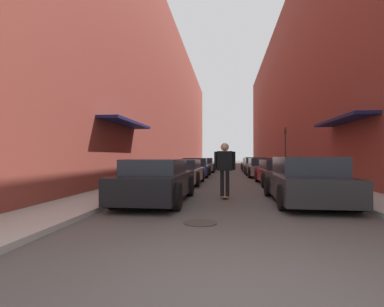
{
  "coord_description": "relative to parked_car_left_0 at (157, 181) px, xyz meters",
  "views": [
    {
      "loc": [
        -0.14,
        -3.15,
        1.4
      ],
      "look_at": [
        -1.77,
        10.76,
        1.51
      ],
      "focal_mm": 28.0,
      "sensor_mm": 36.0,
      "label": 1
    }
  ],
  "objects": [
    {
      "name": "parked_car_right_2",
      "position": [
        4.45,
        11.48,
        -0.03
      ],
      "size": [
        2.03,
        4.18,
        1.27
      ],
      "color": "gray",
      "rests_on": "ground"
    },
    {
      "name": "parked_car_right_4",
      "position": [
        4.53,
        21.49,
        -0.06
      ],
      "size": [
        1.95,
        3.92,
        1.21
      ],
      "color": "#232326",
      "rests_on": "ground"
    },
    {
      "name": "building_row_left",
      "position": [
        -4.85,
        23.02,
        6.52
      ],
      "size": [
        4.9,
        57.56,
        14.33
      ],
      "color": "brown",
      "rests_on": "ground"
    },
    {
      "name": "curb_strip_left",
      "position": [
        -1.95,
        23.02,
        -0.58
      ],
      "size": [
        1.8,
        57.56,
        0.12
      ],
      "color": "#A3A099",
      "rests_on": "ground"
    },
    {
      "name": "building_row_right",
      "position": [
        9.35,
        23.02,
        7.09
      ],
      "size": [
        4.9,
        57.56,
        15.48
      ],
      "color": "brown",
      "rests_on": "ground"
    },
    {
      "name": "parked_car_right_3",
      "position": [
        4.41,
        16.52,
        -0.02
      ],
      "size": [
        1.93,
        4.71,
        1.3
      ],
      "color": "gray",
      "rests_on": "ground"
    },
    {
      "name": "parked_car_right_0",
      "position": [
        4.42,
        0.29,
        0.02
      ],
      "size": [
        2.0,
        4.5,
        1.37
      ],
      "color": "#232326",
      "rests_on": "ground"
    },
    {
      "name": "parked_car_right_1",
      "position": [
        4.61,
        5.99,
        -0.05
      ],
      "size": [
        1.96,
        4.83,
        1.22
      ],
      "color": "maroon",
      "rests_on": "ground"
    },
    {
      "name": "ground",
      "position": [
        2.25,
        17.27,
        -0.64
      ],
      "size": [
        126.62,
        126.62,
        0.0
      ],
      "primitive_type": "plane",
      "color": "#4C4947"
    },
    {
      "name": "curb_strip_right",
      "position": [
        6.45,
        23.02,
        -0.58
      ],
      "size": [
        1.8,
        57.56,
        0.12
      ],
      "color": "#A3A099",
      "rests_on": "ground"
    },
    {
      "name": "parked_car_left_2",
      "position": [
        -0.01,
        11.31,
        -0.03
      ],
      "size": [
        1.87,
        4.35,
        1.26
      ],
      "color": "navy",
      "rests_on": "ground"
    },
    {
      "name": "traffic_light",
      "position": [
        6.4,
        13.87,
        1.57
      ],
      "size": [
        0.16,
        0.22,
        3.37
      ],
      "color": "#2D2D2D",
      "rests_on": "curb_strip_right"
    },
    {
      "name": "parked_car_left_1",
      "position": [
        -0.11,
        5.86,
        -0.04
      ],
      "size": [
        1.96,
        4.56,
        1.22
      ],
      "color": "#B7B7BC",
      "rests_on": "ground"
    },
    {
      "name": "parked_car_left_0",
      "position": [
        0.0,
        0.0,
        0.0
      ],
      "size": [
        1.86,
        4.55,
        1.3
      ],
      "color": "black",
      "rests_on": "ground"
    },
    {
      "name": "manhole_cover",
      "position": [
        1.55,
        -2.71,
        -0.63
      ],
      "size": [
        0.7,
        0.7,
        0.02
      ],
      "color": "#332D28",
      "rests_on": "ground"
    },
    {
      "name": "skateboarder",
      "position": [
        2.04,
        1.06,
        0.49
      ],
      "size": [
        0.7,
        0.78,
        1.83
      ],
      "color": "brown",
      "rests_on": "ground"
    },
    {
      "name": "parked_car_left_3",
      "position": [
        0.1,
        17.14,
        -0.03
      ],
      "size": [
        1.94,
        4.42,
        1.23
      ],
      "color": "#515459",
      "rests_on": "ground"
    }
  ]
}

